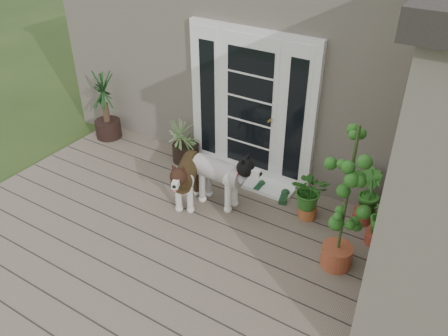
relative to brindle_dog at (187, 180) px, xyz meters
The scene contains 14 objects.
deck 1.32m from the brindle_dog, 64.77° to the right, with size 6.20×4.60×0.12m, color #6B5B4C.
house_main 3.34m from the brindle_dog, 80.32° to the left, with size 7.40×4.00×3.10m, color #665E54.
door_unit 1.33m from the brindle_dog, 72.75° to the left, with size 1.90×0.14×2.15m, color white.
door_step 0.99m from the brindle_dog, 69.10° to the left, with size 1.60×0.40×0.05m, color white.
brindle_dog is the anchor object (origin of this frame).
white_dog 0.41m from the brindle_dog, 29.89° to the left, with size 0.39×0.91×0.76m, color silver, non-canonical shape.
spider_plant 1.10m from the brindle_dog, 127.65° to the left, with size 0.68×0.68×0.72m, color #8DB46E, non-canonical shape.
yucca 2.37m from the brindle_dog, 160.23° to the left, with size 0.80×0.80×1.16m, color black, non-canonical shape.
herb_a 1.59m from the brindle_dog, 20.94° to the left, with size 0.48×0.48×0.61m, color #234D16.
herb_b 2.30m from the brindle_dog, 22.23° to the left, with size 0.36×0.36×0.53m, color #2C621C.
herb_c 2.47m from the brindle_dog, 13.05° to the left, with size 0.32×0.32×0.50m, color #215117.
sapling 2.19m from the brindle_dog, ahead, with size 0.55×0.55×1.86m, color #1D5F1B, non-canonical shape.
clog_left 1.34m from the brindle_dog, 34.60° to the left, with size 0.14×0.30×0.09m, color #16391B, non-canonical shape.
clog_right 1.08m from the brindle_dog, 49.79° to the left, with size 0.12×0.26×0.08m, color #17391F, non-canonical shape.
Camera 1 is at (2.55, -2.49, 3.92)m, focal length 37.21 mm.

